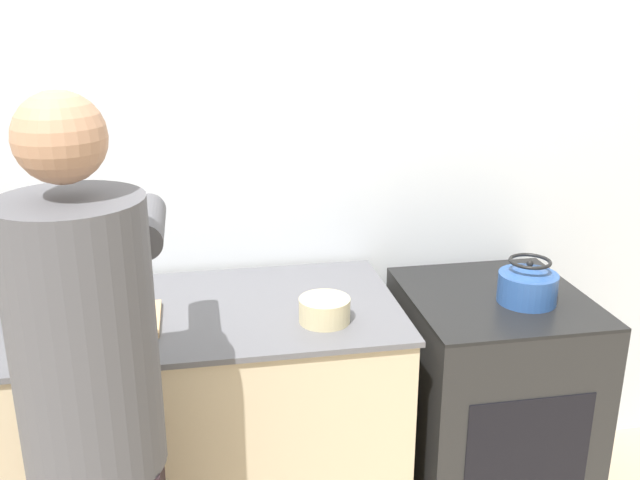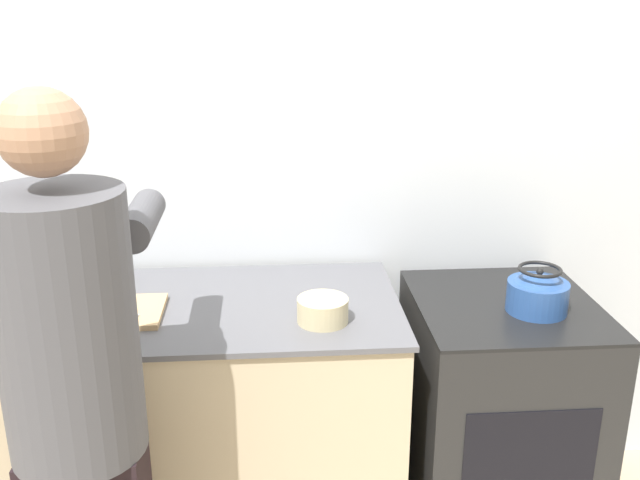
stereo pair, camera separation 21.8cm
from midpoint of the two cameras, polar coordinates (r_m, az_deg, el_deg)
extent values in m
cube|color=silver|center=(2.62, -4.74, 6.05)|extent=(8.00, 0.05, 2.60)
cube|color=#C6B28E|center=(2.61, -12.08, -14.77)|extent=(1.78, 0.67, 0.90)
cube|color=#56565B|center=(2.39, -12.84, -5.52)|extent=(1.80, 0.69, 0.02)
cube|color=black|center=(2.73, 16.22, -13.67)|extent=(0.61, 0.65, 0.89)
cube|color=black|center=(2.52, 17.15, -5.01)|extent=(0.61, 0.65, 0.01)
cube|color=black|center=(2.46, 18.93, -16.68)|extent=(0.43, 0.01, 0.39)
cylinder|color=#4C4C51|center=(1.77, -16.32, -6.82)|extent=(0.33, 0.33, 0.67)
sphere|color=#A87A5B|center=(1.63, -17.83, 8.17)|extent=(0.20, 0.20, 0.20)
cylinder|color=#4C4C51|center=(2.01, -19.07, 1.34)|extent=(0.09, 0.30, 0.09)
cylinder|color=#4C4C51|center=(1.95, -11.05, 1.57)|extent=(0.09, 0.30, 0.09)
cube|color=tan|center=(2.33, -13.89, -5.71)|extent=(0.33, 0.25, 0.02)
cube|color=silver|center=(2.28, -13.05, -5.93)|extent=(0.12, 0.08, 0.01)
cube|color=black|center=(2.32, -14.99, -5.59)|extent=(0.07, 0.05, 0.01)
cylinder|color=#284C8C|center=(2.47, 19.45, -4.35)|extent=(0.20, 0.20, 0.10)
cone|color=#284C8C|center=(2.45, 19.61, -2.98)|extent=(0.16, 0.16, 0.03)
sphere|color=black|center=(2.44, 19.67, -2.44)|extent=(0.02, 0.02, 0.02)
torus|color=black|center=(2.44, 19.69, -2.28)|extent=(0.14, 0.14, 0.01)
cylinder|color=#C6B789|center=(2.21, 3.06, -5.69)|extent=(0.16, 0.16, 0.08)
cylinder|color=#4C4C51|center=(2.53, -20.28, -2.65)|extent=(0.12, 0.12, 0.16)
cylinder|color=#28231E|center=(2.50, -20.50, -0.84)|extent=(0.13, 0.13, 0.01)
camera|label=1|loc=(0.11, -87.14, 0.98)|focal=40.00mm
camera|label=2|loc=(0.11, 92.86, -0.98)|focal=40.00mm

